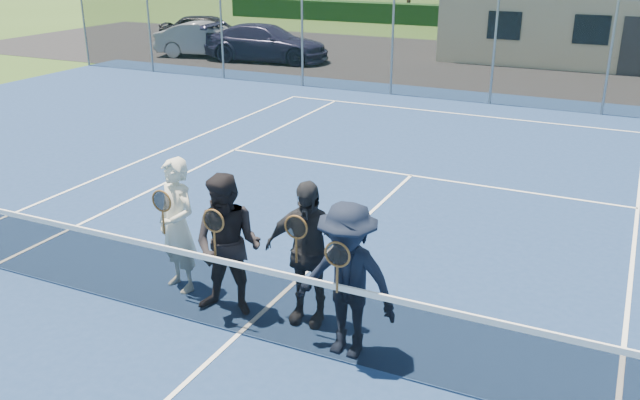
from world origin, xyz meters
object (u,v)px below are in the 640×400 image
object	(u,v)px
tennis_net	(238,295)
player_d	(347,281)
player_a	(177,225)
player_c	(307,253)
car_c	(267,43)
car_b	(208,40)
player_b	(228,246)
car_a	(209,31)

from	to	relation	value
tennis_net	player_d	size ratio (longest dim) A/B	6.49
player_a	player_c	distance (m)	1.88
car_c	player_a	xyz separation A→B (m)	(8.17, -16.63, 0.22)
car_b	player_c	xyz separation A→B (m)	(12.76, -16.62, 0.25)
tennis_net	player_b	bearing A→B (deg)	132.61
tennis_net	player_a	size ratio (longest dim) A/B	6.49
tennis_net	player_b	distance (m)	0.66
car_b	player_a	xyz separation A→B (m)	(10.88, -16.60, 0.25)
player_a	player_b	bearing A→B (deg)	-15.23
tennis_net	player_d	world-z (taller)	player_d
car_a	car_c	distance (m)	4.70
car_a	player_a	world-z (taller)	player_a
tennis_net	player_c	size ratio (longest dim) A/B	6.49
car_c	player_c	xyz separation A→B (m)	(10.05, -16.64, 0.22)
car_a	player_d	bearing A→B (deg)	-162.70
car_a	player_d	size ratio (longest dim) A/B	2.35
car_b	player_d	xyz separation A→B (m)	(13.47, -17.06, 0.25)
car_b	player_b	bearing A→B (deg)	-159.13
car_b	tennis_net	distance (m)	21.13
car_c	tennis_net	size ratio (longest dim) A/B	0.42
tennis_net	car_a	bearing A→B (deg)	125.01
car_a	car_c	size ratio (longest dim) A/B	0.87
car_c	player_c	world-z (taller)	player_c
player_c	player_b	bearing A→B (deg)	-165.62
car_b	car_c	distance (m)	2.72
player_d	car_a	bearing A→B (deg)	127.75
car_c	player_b	distance (m)	19.18
player_b	car_c	bearing A→B (deg)	118.34
player_b	player_c	xyz separation A→B (m)	(0.94, 0.24, 0.00)
car_a	player_c	world-z (taller)	player_c
car_a	car_b	bearing A→B (deg)	-167.24
player_b	player_d	world-z (taller)	same
car_b	player_a	world-z (taller)	player_a
car_a	player_b	bearing A→B (deg)	-165.61
car_b	player_b	size ratio (longest dim) A/B	2.28
player_a	player_d	size ratio (longest dim) A/B	1.00
car_c	player_d	world-z (taller)	player_d
car_c	car_a	bearing A→B (deg)	55.29
car_b	player_c	world-z (taller)	player_c
player_c	tennis_net	bearing A→B (deg)	-131.95
tennis_net	player_b	size ratio (longest dim) A/B	6.49
car_b	player_c	distance (m)	20.95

